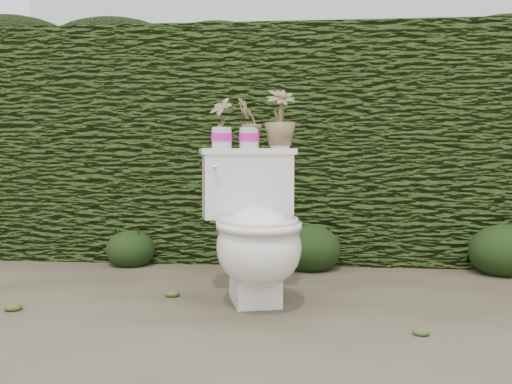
# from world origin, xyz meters

# --- Properties ---
(ground) EXTENTS (60.00, 60.00, 0.00)m
(ground) POSITION_xyz_m (0.00, 0.00, 0.00)
(ground) COLOR #6C614A
(ground) RESTS_ON ground
(hedge) EXTENTS (8.00, 1.00, 1.60)m
(hedge) POSITION_xyz_m (0.00, 1.60, 0.80)
(hedge) COLOR #374F1A
(hedge) RESTS_ON ground
(house_wall) EXTENTS (8.00, 3.50, 4.00)m
(house_wall) POSITION_xyz_m (0.60, 6.00, 2.00)
(house_wall) COLOR silver
(house_wall) RESTS_ON ground
(toilet) EXTENTS (0.62, 0.78, 0.78)m
(toilet) POSITION_xyz_m (-0.21, 0.16, 0.36)
(toilet) COLOR white
(toilet) RESTS_ON ground
(potted_plant_left) EXTENTS (0.16, 0.15, 0.25)m
(potted_plant_left) POSITION_xyz_m (-0.41, 0.35, 0.90)
(potted_plant_left) COLOR #2F8228
(potted_plant_left) RESTS_ON toilet
(potted_plant_center) EXTENTS (0.18, 0.18, 0.25)m
(potted_plant_center) POSITION_xyz_m (-0.27, 0.39, 0.90)
(potted_plant_center) COLOR #2F8228
(potted_plant_center) RESTS_ON toilet
(potted_plant_right) EXTENTS (0.21, 0.21, 0.30)m
(potted_plant_right) POSITION_xyz_m (-0.11, 0.44, 0.93)
(potted_plant_right) COLOR #2F8228
(potted_plant_right) RESTS_ON toilet
(liriope_clump_1) EXTENTS (0.33, 0.33, 0.26)m
(liriope_clump_1) POSITION_xyz_m (-1.14, 1.05, 0.13)
(liriope_clump_1) COLOR #203412
(liriope_clump_1) RESTS_ON ground
(liriope_clump_2) EXTENTS (0.39, 0.39, 0.32)m
(liriope_clump_2) POSITION_xyz_m (0.06, 1.03, 0.16)
(liriope_clump_2) COLOR #203412
(liriope_clump_2) RESTS_ON ground
(liriope_clump_3) EXTENTS (0.42, 0.42, 0.34)m
(liriope_clump_3) POSITION_xyz_m (1.26, 1.00, 0.17)
(liriope_clump_3) COLOR #203412
(liriope_clump_3) RESTS_ON ground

